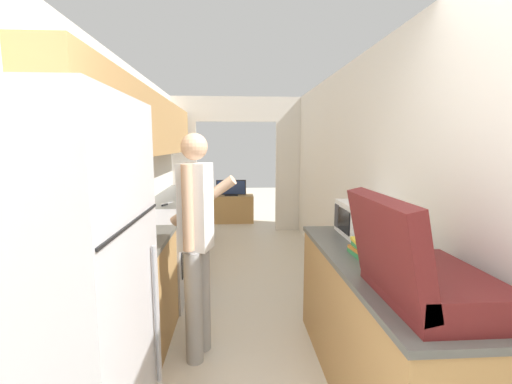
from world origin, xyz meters
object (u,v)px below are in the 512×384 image
person (196,240)px  suitcase (417,271)px  book_stack (372,250)px  television (231,188)px  range_oven (155,258)px  microwave (363,219)px  refrigerator (51,316)px  knife (166,204)px  tv_cabinet (231,209)px

person → suitcase: person is taller
person → book_stack: person is taller
television → range_oven: bearing=-102.1°
microwave → person: bearing=-174.0°
refrigerator → television: bearing=82.9°
person → suitcase: size_ratio=2.55×
refrigerator → knife: refrigerator is taller
person → microwave: person is taller
person → range_oven: bearing=44.4°
refrigerator → tv_cabinet: bearing=82.9°
microwave → suitcase: bearing=-99.2°
range_oven → book_stack: bearing=-39.1°
person → book_stack: bearing=-93.0°
suitcase → television: (-0.92, 5.62, -0.32)m
suitcase → microwave: (0.19, 1.17, -0.01)m
tv_cabinet → refrigerator: bearing=-97.1°
suitcase → tv_cabinet: bearing=99.2°
person → tv_cabinet: bearing=13.0°
person → microwave: size_ratio=3.82×
range_oven → microwave: bearing=-24.7°
microwave → book_stack: (-0.14, -0.54, -0.08)m
book_stack → tv_cabinet: bearing=100.8°
television → suitcase: bearing=-80.7°
refrigerator → suitcase: bearing=2.3°
suitcase → tv_cabinet: (-0.92, 5.66, -0.76)m
refrigerator → range_oven: (-0.05, 2.10, -0.46)m
range_oven → knife: range_oven is taller
range_oven → person: 1.24m
book_stack → person: bearing=161.3°
suitcase → knife: suitcase is taller
television → microwave: bearing=-76.0°
suitcase → knife: bearing=121.9°
person → television: 4.60m
microwave → tv_cabinet: bearing=103.9°
refrigerator → range_oven: refrigerator is taller
person → knife: person is taller
person → knife: (-0.56, 1.69, -0.02)m
refrigerator → person: (0.49, 1.10, 0.01)m
range_oven → person: bearing=-61.4°
person → television: person is taller
suitcase → tv_cabinet: suitcase is taller
person → tv_cabinet: person is taller
suitcase → refrigerator: bearing=-177.7°
knife → tv_cabinet: bearing=96.7°
person → television: size_ratio=2.78×
tv_cabinet → knife: bearing=-104.7°
knife → book_stack: bearing=-28.8°
microwave → tv_cabinet: size_ratio=0.49×
suitcase → knife: size_ratio=2.02×
refrigerator → book_stack: bearing=22.5°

